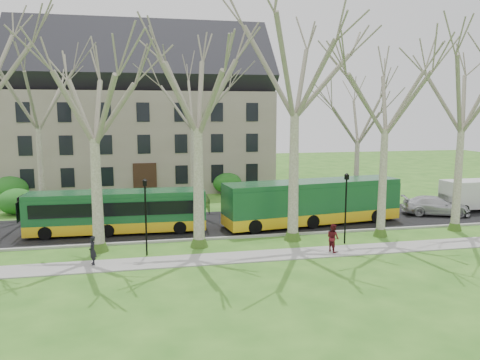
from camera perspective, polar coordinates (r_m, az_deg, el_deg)
name	(u,v)px	position (r m, az deg, el deg)	size (l,w,h in m)	color
ground	(246,244)	(28.95, 0.78, -7.86)	(120.00, 120.00, 0.00)	#30671D
sidewalk	(256,256)	(26.61, 1.95, -9.27)	(70.00, 2.00, 0.06)	gray
road	(230,223)	(34.15, -1.20, -5.28)	(80.00, 8.00, 0.06)	black
curb	(241,237)	(30.34, 0.17, -6.96)	(80.00, 0.25, 0.14)	#A5A39E
building	(143,111)	(51.14, -11.74, 8.19)	(26.50, 12.20, 16.00)	gray
tree_row_verge	(246,130)	(28.10, 0.68, 6.15)	(49.00, 7.00, 14.00)	gray
tree_row_far	(202,137)	(38.48, -4.67, 5.24)	(33.00, 7.00, 12.00)	gray
lamp_row	(250,207)	(27.38, 1.24, -3.26)	(36.22, 0.22, 4.30)	black
hedges	(161,192)	(41.77, -9.63, -1.51)	(30.60, 8.60, 2.00)	#1D5017
bus_lead	(118,211)	(32.18, -14.68, -3.72)	(11.53, 2.40, 2.88)	#164F29
bus_follow	(313,202)	(33.89, 8.86, -2.63)	(12.95, 2.70, 3.24)	#164F29
sedan	(436,206)	(39.63, 22.74, -2.90)	(2.04, 5.01, 1.45)	silver
van_a	(477,195)	(42.70, 26.91, -1.67)	(5.73, 2.08, 2.50)	silver
pedestrian_a	(93,250)	(26.12, -17.53, -8.19)	(0.56, 0.37, 1.53)	black
pedestrian_b	(333,238)	(27.66, 11.27, -6.91)	(0.80, 0.62, 1.64)	#58141B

